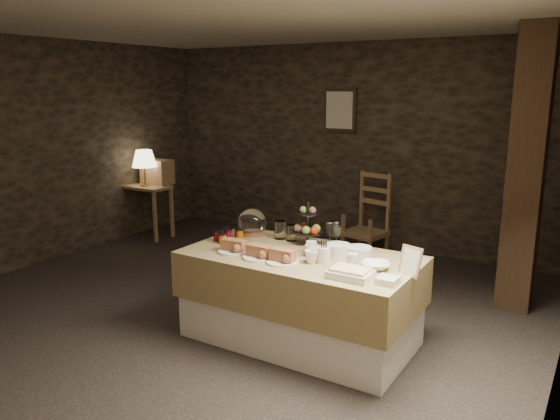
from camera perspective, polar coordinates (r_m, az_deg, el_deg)
The scene contains 28 objects.
ground_plane at distance 5.38m, azimuth -4.24°, elevation -9.61°, with size 5.50×5.00×0.01m, color black.
room_shell at distance 5.00m, azimuth -4.54°, elevation 7.16°, with size 5.52×5.02×2.60m.
buffet_table at distance 4.48m, azimuth 2.10°, elevation -8.49°, with size 1.86×0.99×0.74m.
console_table at distance 7.74m, azimuth -13.81°, elevation 1.57°, with size 0.67×0.38×0.72m.
table_lamp at distance 7.59m, azimuth -14.01°, elevation 5.19°, with size 0.33×0.33×0.50m.
wine_rack at distance 7.78m, azimuth -12.72°, elevation 3.92°, with size 0.42×0.26×0.34m, color #987949.
chair at distance 6.93m, azimuth 9.16°, elevation -0.75°, with size 0.55×0.53×0.78m.
timber_column at distance 5.40m, azimuth 24.33°, elevation 3.69°, with size 0.30×0.30×2.60m, color black.
framed_picture at distance 7.19m, azimuth 6.28°, elevation 10.33°, with size 0.45×0.04×0.55m.
plate_stack_a at distance 4.34m, azimuth 6.10°, elevation -4.20°, with size 0.19×0.19×0.10m, color white.
plate_stack_b at distance 4.33m, azimuth 8.27°, elevation -4.39°, with size 0.20×0.20×0.09m, color white.
cutlery_holder at distance 4.18m, azimuth 4.59°, elevation -4.70°, with size 0.10×0.10×0.12m, color white.
cup_a at distance 4.33m, azimuth 3.35°, elevation -4.21°, with size 0.12×0.12×0.09m, color white.
cup_b at distance 4.16m, azimuth 3.29°, elevation -4.89°, with size 0.11×0.11×0.10m, color white.
mug_c at distance 4.41m, azimuth 3.30°, elevation -3.90°, with size 0.09×0.09×0.10m, color white.
mug_d at distance 4.15m, azimuth 7.58°, elevation -5.13°, with size 0.08×0.08×0.09m, color white.
bowl at distance 4.09m, azimuth 9.98°, elevation -5.73°, with size 0.20×0.20×0.05m, color white.
cake_dome at distance 4.89m, azimuth -2.93°, elevation -1.53°, with size 0.26×0.26×0.26m.
fruit_stand at distance 4.64m, azimuth 2.91°, elevation -1.84°, with size 0.26×0.26×0.37m.
bread_platter_left at distance 4.45m, azimuth -4.87°, elevation -3.89°, with size 0.26×0.26×0.11m.
bread_platter_center at distance 4.28m, azimuth -2.19°, elevation -4.52°, with size 0.26×0.26×0.11m.
bread_platter_right at distance 4.17m, azimuth 0.25°, elevation -4.97°, with size 0.26×0.26×0.11m.
jam_jars at distance 4.82m, azimuth -5.39°, elevation -2.62°, with size 0.20×0.32×0.07m.
tart_dish at distance 3.88m, azimuth 7.39°, elevation -6.56°, with size 0.30×0.22×0.07m.
square_dish at distance 3.82m, azimuth 11.20°, elevation -7.22°, with size 0.14×0.14×0.04m, color white.
menu_frame at distance 4.03m, azimuth 13.47°, elevation -5.25°, with size 0.17×0.02×0.22m, color #987949.
storage_jar_a at distance 4.80m, azimuth -0.01°, elevation -2.08°, with size 0.10×0.10×0.16m, color white.
storage_jar_b at distance 4.74m, azimuth 1.21°, elevation -2.40°, with size 0.09×0.09×0.14m, color white.
Camera 1 is at (2.94, -4.02, 2.05)m, focal length 35.00 mm.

